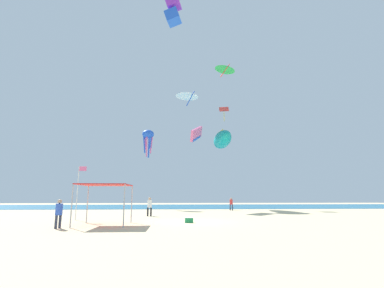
% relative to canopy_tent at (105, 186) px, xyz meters
% --- Properties ---
extents(ground, '(110.00, 110.00, 0.10)m').
position_rel_canopy_tent_xyz_m(ground, '(5.63, 1.95, -2.47)').
color(ground, beige).
extents(ocean_strip, '(110.00, 21.83, 0.03)m').
position_rel_canopy_tent_xyz_m(ocean_strip, '(5.63, 32.15, -2.40)').
color(ocean_strip, '#1E6B93').
rests_on(ocean_strip, ground).
extents(canopy_tent, '(3.08, 3.09, 2.55)m').
position_rel_canopy_tent_xyz_m(canopy_tent, '(0.00, 0.00, 0.00)').
color(canopy_tent, '#B2B2B7').
rests_on(canopy_tent, ground).
extents(person_near_tent, '(0.42, 0.38, 1.60)m').
position_rel_canopy_tent_xyz_m(person_near_tent, '(11.78, 17.97, -1.48)').
color(person_near_tent, '#33384C').
rests_on(person_near_tent, ground).
extents(person_leftmost, '(0.38, 0.41, 1.62)m').
position_rel_canopy_tent_xyz_m(person_leftmost, '(-2.11, -1.73, -1.47)').
color(person_leftmost, '#33384C').
rests_on(person_leftmost, ground).
extents(person_central, '(0.43, 0.40, 1.69)m').
position_rel_canopy_tent_xyz_m(person_central, '(2.19, 7.95, -1.42)').
color(person_central, black).
rests_on(person_central, ground).
extents(banner_flag, '(0.61, 0.06, 4.09)m').
position_rel_canopy_tent_xyz_m(banner_flag, '(-2.98, 3.92, 0.02)').
color(banner_flag, silver).
rests_on(banner_flag, ground).
extents(cooler_box, '(0.57, 0.37, 0.35)m').
position_rel_canopy_tent_xyz_m(cooler_box, '(5.48, 1.34, -2.24)').
color(cooler_box, '#1E8C4C').
rests_on(cooler_box, ground).
extents(kite_delta_white, '(4.76, 4.74, 3.02)m').
position_rel_canopy_tent_xyz_m(kite_delta_white, '(6.41, 26.36, 16.19)').
color(kite_delta_white, white).
extents(kite_box_purple, '(1.95, 1.73, 3.24)m').
position_rel_canopy_tent_xyz_m(kite_box_purple, '(4.10, 7.88, 18.58)').
color(kite_box_purple, purple).
extents(kite_parafoil_pink, '(1.95, 4.98, 3.11)m').
position_rel_canopy_tent_xyz_m(kite_parafoil_pink, '(7.37, 18.46, 7.68)').
color(kite_parafoil_pink, pink).
extents(kite_diamond_red, '(1.94, 1.93, 2.29)m').
position_rel_canopy_tent_xyz_m(kite_diamond_red, '(12.71, 26.80, 13.77)').
color(kite_diamond_red, red).
extents(kite_inflatable_teal, '(3.05, 8.07, 3.31)m').
position_rel_canopy_tent_xyz_m(kite_inflatable_teal, '(11.52, 22.26, 7.70)').
color(kite_inflatable_teal, teal).
extents(kite_octopus_blue, '(2.54, 2.54, 4.26)m').
position_rel_canopy_tent_xyz_m(kite_octopus_blue, '(0.30, 24.23, 8.60)').
color(kite_octopus_blue, blue).
extents(kite_delta_green, '(3.03, 3.00, 2.15)m').
position_rel_canopy_tent_xyz_m(kite_delta_green, '(10.69, 14.26, 15.31)').
color(kite_delta_green, green).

